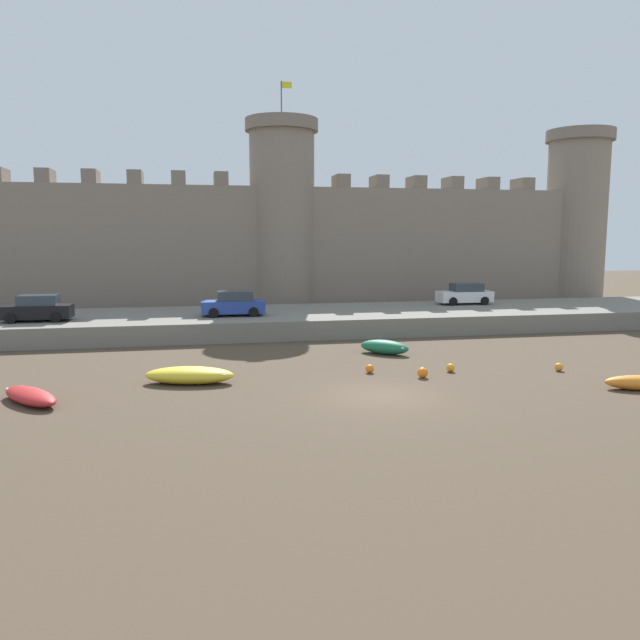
{
  "coord_description": "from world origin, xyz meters",
  "views": [
    {
      "loc": [
        -7.35,
        -23.65,
        6.41
      ],
      "look_at": [
        -1.58,
        4.85,
        2.5
      ],
      "focal_mm": 35.0,
      "sensor_mm": 36.0,
      "label": 1
    }
  ],
  "objects_px": {
    "rowboat_midflat_right": "(190,375)",
    "mooring_buoy_near_shore": "(451,368)",
    "car_quay_centre_west": "(234,304)",
    "car_quay_centre_east": "(37,309)",
    "mooring_buoy_near_channel": "(559,367)",
    "mooring_buoy_off_centre": "(423,373)",
    "car_quay_east": "(465,294)",
    "rowboat_midflat_centre": "(384,347)",
    "rowboat_foreground_right": "(30,396)",
    "mooring_buoy_mid_mud": "(370,369)"
  },
  "relations": [
    {
      "from": "mooring_buoy_mid_mud",
      "to": "car_quay_centre_west",
      "type": "distance_m",
      "value": 14.28
    },
    {
      "from": "rowboat_foreground_right",
      "to": "mooring_buoy_off_centre",
      "type": "relative_size",
      "value": 7.33
    },
    {
      "from": "mooring_buoy_near_channel",
      "to": "car_quay_east",
      "type": "relative_size",
      "value": 0.09
    },
    {
      "from": "car_quay_centre_west",
      "to": "mooring_buoy_near_channel",
      "type": "bearing_deg",
      "value": -44.72
    },
    {
      "from": "car_quay_centre_west",
      "to": "rowboat_midflat_right",
      "type": "bearing_deg",
      "value": -101.66
    },
    {
      "from": "car_quay_centre_west",
      "to": "car_quay_east",
      "type": "relative_size",
      "value": 1.0
    },
    {
      "from": "rowboat_foreground_right",
      "to": "rowboat_midflat_right",
      "type": "bearing_deg",
      "value": 19.24
    },
    {
      "from": "car_quay_centre_west",
      "to": "mooring_buoy_mid_mud",
      "type": "bearing_deg",
      "value": -66.95
    },
    {
      "from": "mooring_buoy_off_centre",
      "to": "car_quay_centre_west",
      "type": "distance_m",
      "value": 16.49
    },
    {
      "from": "mooring_buoy_near_shore",
      "to": "rowboat_foreground_right",
      "type": "bearing_deg",
      "value": -173.51
    },
    {
      "from": "rowboat_foreground_right",
      "to": "car_quay_centre_west",
      "type": "bearing_deg",
      "value": 60.58
    },
    {
      "from": "rowboat_foreground_right",
      "to": "car_quay_centre_east",
      "type": "bearing_deg",
      "value": 101.6
    },
    {
      "from": "car_quay_centre_east",
      "to": "car_quay_east",
      "type": "bearing_deg",
      "value": 7.38
    },
    {
      "from": "rowboat_midflat_centre",
      "to": "car_quay_centre_east",
      "type": "bearing_deg",
      "value": 157.08
    },
    {
      "from": "rowboat_midflat_centre",
      "to": "rowboat_midflat_right",
      "type": "relative_size",
      "value": 0.69
    },
    {
      "from": "car_quay_centre_east",
      "to": "mooring_buoy_mid_mud",
      "type": "bearing_deg",
      "value": -35.99
    },
    {
      "from": "mooring_buoy_mid_mud",
      "to": "mooring_buoy_off_centre",
      "type": "relative_size",
      "value": 0.83
    },
    {
      "from": "rowboat_foreground_right",
      "to": "mooring_buoy_mid_mud",
      "type": "height_order",
      "value": "rowboat_foreground_right"
    },
    {
      "from": "mooring_buoy_near_channel",
      "to": "car_quay_east",
      "type": "xyz_separation_m",
      "value": [
        3.28,
        17.96,
        1.82
      ]
    },
    {
      "from": "mooring_buoy_near_channel",
      "to": "mooring_buoy_off_centre",
      "type": "bearing_deg",
      "value": -179.16
    },
    {
      "from": "mooring_buoy_near_channel",
      "to": "car_quay_centre_east",
      "type": "bearing_deg",
      "value": 152.0
    },
    {
      "from": "car_quay_centre_east",
      "to": "mooring_buoy_near_channel",
      "type": "bearing_deg",
      "value": -28.0
    },
    {
      "from": "mooring_buoy_mid_mud",
      "to": "car_quay_centre_west",
      "type": "xyz_separation_m",
      "value": [
        -5.55,
        13.03,
        1.81
      ]
    },
    {
      "from": "car_quay_centre_west",
      "to": "car_quay_east",
      "type": "xyz_separation_m",
      "value": [
        17.84,
        3.54,
        0.0
      ]
    },
    {
      "from": "mooring_buoy_near_channel",
      "to": "mooring_buoy_mid_mud",
      "type": "distance_m",
      "value": 9.12
    },
    {
      "from": "mooring_buoy_near_channel",
      "to": "rowboat_midflat_right",
      "type": "bearing_deg",
      "value": 177.07
    },
    {
      "from": "car_quay_centre_west",
      "to": "car_quay_centre_east",
      "type": "relative_size",
      "value": 1.0
    },
    {
      "from": "mooring_buoy_near_shore",
      "to": "car_quay_centre_east",
      "type": "xyz_separation_m",
      "value": [
        -21.35,
        13.25,
        1.82
      ]
    },
    {
      "from": "mooring_buoy_near_shore",
      "to": "car_quay_centre_west",
      "type": "relative_size",
      "value": 0.1
    },
    {
      "from": "rowboat_midflat_right",
      "to": "car_quay_centre_west",
      "type": "relative_size",
      "value": 1.0
    },
    {
      "from": "rowboat_midflat_right",
      "to": "mooring_buoy_near_shore",
      "type": "height_order",
      "value": "rowboat_midflat_right"
    },
    {
      "from": "rowboat_midflat_centre",
      "to": "rowboat_midflat_right",
      "type": "distance_m",
      "value": 11.54
    },
    {
      "from": "rowboat_midflat_right",
      "to": "car_quay_centre_west",
      "type": "bearing_deg",
      "value": 78.34
    },
    {
      "from": "mooring_buoy_mid_mud",
      "to": "car_quay_east",
      "type": "distance_m",
      "value": 20.72
    },
    {
      "from": "car_quay_east",
      "to": "rowboat_midflat_centre",
      "type": "bearing_deg",
      "value": -129.99
    },
    {
      "from": "rowboat_foreground_right",
      "to": "mooring_buoy_near_shore",
      "type": "bearing_deg",
      "value": 6.49
    },
    {
      "from": "car_quay_centre_east",
      "to": "car_quay_east",
      "type": "xyz_separation_m",
      "value": [
        29.8,
        3.86,
        0.0
      ]
    },
    {
      "from": "mooring_buoy_near_shore",
      "to": "car_quay_centre_east",
      "type": "relative_size",
      "value": 0.1
    },
    {
      "from": "rowboat_midflat_right",
      "to": "car_quay_centre_west",
      "type": "xyz_separation_m",
      "value": [
        2.79,
        13.53,
        1.63
      ]
    },
    {
      "from": "rowboat_foreground_right",
      "to": "mooring_buoy_off_centre",
      "type": "xyz_separation_m",
      "value": [
        16.44,
        1.11,
        -0.06
      ]
    },
    {
      "from": "rowboat_foreground_right",
      "to": "mooring_buoy_near_channel",
      "type": "bearing_deg",
      "value": 2.98
    },
    {
      "from": "mooring_buoy_off_centre",
      "to": "car_quay_east",
      "type": "height_order",
      "value": "car_quay_east"
    },
    {
      "from": "mooring_buoy_off_centre",
      "to": "car_quay_east",
      "type": "relative_size",
      "value": 0.12
    },
    {
      "from": "rowboat_midflat_centre",
      "to": "mooring_buoy_mid_mud",
      "type": "distance_m",
      "value": 4.9
    },
    {
      "from": "mooring_buoy_near_channel",
      "to": "mooring_buoy_near_shore",
      "type": "height_order",
      "value": "mooring_buoy_near_shore"
    },
    {
      "from": "rowboat_foreground_right",
      "to": "car_quay_east",
      "type": "height_order",
      "value": "car_quay_east"
    },
    {
      "from": "mooring_buoy_near_channel",
      "to": "car_quay_centre_east",
      "type": "xyz_separation_m",
      "value": [
        -26.52,
        14.1,
        1.82
      ]
    },
    {
      "from": "mooring_buoy_mid_mud",
      "to": "mooring_buoy_near_shore",
      "type": "distance_m",
      "value": 3.88
    },
    {
      "from": "rowboat_foreground_right",
      "to": "mooring_buoy_near_channel",
      "type": "xyz_separation_m",
      "value": [
        23.37,
        1.22,
        -0.1
      ]
    },
    {
      "from": "rowboat_midflat_right",
      "to": "car_quay_east",
      "type": "distance_m",
      "value": 26.83
    }
  ]
}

